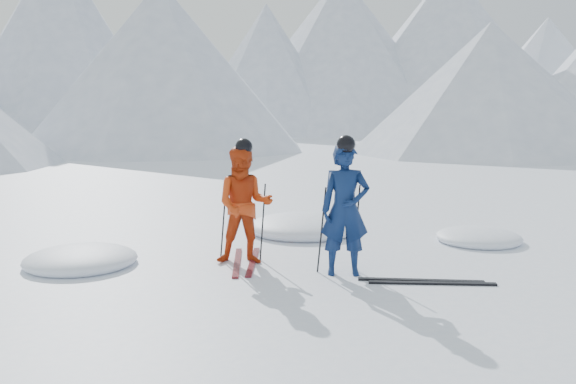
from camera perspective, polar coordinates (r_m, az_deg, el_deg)
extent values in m
plane|color=white|center=(9.43, 12.70, -6.73)|extent=(160.00, 160.00, 0.00)
cone|color=#B2BCD1|center=(49.67, -20.54, 13.11)|extent=(23.96, 23.96, 14.35)
cone|color=#B2BCD1|center=(59.73, -12.54, 11.32)|extent=(17.69, 17.69, 11.93)
cone|color=#B2BCD1|center=(52.59, -2.02, 11.38)|extent=(19.63, 19.63, 10.85)
cone|color=#B2BCD1|center=(56.92, 4.91, 12.77)|extent=(23.31, 23.31, 14.15)
cone|color=#B2BCD1|center=(59.06, 14.67, 12.72)|extent=(28.94, 28.94, 14.88)
cone|color=silver|center=(64.50, 22.94, 10.11)|extent=(24.45, 24.45, 10.76)
cone|color=#B2BCD1|center=(32.41, 18.25, 9.21)|extent=(14.00, 14.00, 6.50)
cone|color=#B2BCD1|center=(34.40, -11.69, 11.44)|extent=(16.00, 16.00, 9.00)
imported|color=#0C1E48|center=(8.58, 5.37, -1.65)|extent=(0.75, 0.57, 1.87)
imported|color=red|center=(9.19, -4.10, -1.23)|extent=(0.98, 0.82, 1.79)
cylinder|color=black|center=(8.70, 3.16, -3.57)|extent=(0.12, 0.09, 1.24)
cylinder|color=black|center=(8.94, 6.43, -3.29)|extent=(0.12, 0.07, 1.24)
cylinder|color=black|center=(9.45, -6.07, -2.83)|extent=(0.12, 0.09, 1.19)
cylinder|color=black|center=(9.43, -2.38, -2.82)|extent=(0.12, 0.08, 1.19)
cube|color=black|center=(9.36, -4.78, -6.58)|extent=(0.33, 1.70, 0.03)
cube|color=black|center=(9.38, -3.31, -6.52)|extent=(0.45, 1.68, 0.03)
cube|color=black|center=(8.58, 12.31, -8.09)|extent=(1.66, 0.57, 0.03)
cube|color=black|center=(8.49, 13.34, -8.30)|extent=(1.67, 0.51, 0.03)
ellipsoid|color=white|center=(9.76, -18.81, -6.46)|extent=(1.68, 1.68, 0.37)
ellipsoid|color=white|center=(11.29, 17.40, -4.45)|extent=(1.49, 1.49, 0.33)
ellipsoid|color=white|center=(11.59, 1.41, -3.76)|extent=(2.09, 2.09, 0.46)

